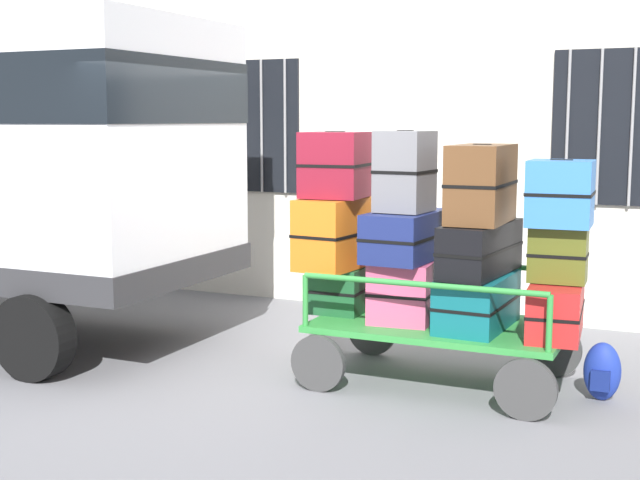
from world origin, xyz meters
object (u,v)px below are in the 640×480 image
Objects in this scene: luggage_cart at (440,335)px; suitcase_midright_top at (560,193)px; suitcase_midleft_top at (405,171)px; backpack at (602,372)px; suitcase_midright_bottom at (556,309)px; suitcase_left_middle at (338,232)px; suitcase_left_top at (335,165)px; suitcase_left_bottom at (336,291)px; suitcase_center_bottom at (477,302)px; suitcase_midleft_middle at (406,236)px; suitcase_midleft_bottom at (405,290)px; suitcase_midright_middle at (558,255)px; suitcase_center_middle at (480,248)px; suitcase_center_top at (481,184)px.

suitcase_midright_top is (0.89, -0.01, 1.15)m from luggage_cart.
suitcase_midleft_top is 1.44× the size of backpack.
suitcase_midleft_top is 0.75× the size of suitcase_midright_bottom.
suitcase_left_top reaches higher than suitcase_left_middle.
suitcase_left_bottom is at bearing -179.18° from luggage_cart.
suitcase_center_bottom is (0.30, -0.01, 0.30)m from luggage_cart.
suitcase_midleft_top is at bearing -175.01° from backpack.
suitcase_midright_top reaches higher than suitcase_midleft_middle.
suitcase_midright_bottom is (0.89, -0.02, 0.30)m from luggage_cart.
suitcase_midleft_bottom reaches higher than suitcase_center_bottom.
suitcase_midleft_top is at bearing -179.02° from suitcase_midright_middle.
suitcase_midleft_middle is 0.60m from suitcase_center_middle.
suitcase_left_top is (-0.00, -0.03, 1.04)m from suitcase_left_bottom.
suitcase_midleft_middle reaches higher than luggage_cart.
suitcase_center_bottom is at bearing -179.68° from suitcase_midright_top.
backpack is (2.11, 0.11, -0.46)m from suitcase_left_bottom.
suitcase_left_middle is 1.37× the size of suitcase_midleft_top.
suitcase_midright_top is at bearing -0.72° from luggage_cart.
suitcase_midleft_top is (0.59, -0.06, 0.52)m from suitcase_left_middle.
suitcase_left_bottom is 0.57× the size of suitcase_center_top.
luggage_cart is at bearing 7.35° from suitcase_midleft_top.
suitcase_midleft_bottom is at bearing 2.67° from suitcase_left_bottom.
suitcase_midright_top is 1.11× the size of backpack.
suitcase_center_bottom reaches higher than suitcase_midright_bottom.
suitcase_midright_middle is (0.89, -0.02, 0.70)m from luggage_cart.
suitcase_left_top is 0.68× the size of suitcase_center_top.
suitcase_midleft_middle is at bearing -90.00° from suitcase_midleft_bottom.
suitcase_left_top reaches higher than suitcase_left_bottom.
luggage_cart is at bearing -1.09° from suitcase_left_middle.
suitcase_midright_bottom is (1.78, -0.04, -0.47)m from suitcase_left_middle.
suitcase_center_middle is 0.74m from suitcase_midright_top.
suitcase_midleft_top is (0.59, 0.00, -0.04)m from suitcase_left_top.
suitcase_left_top is 0.61× the size of suitcase_midleft_middle.
suitcase_midleft_bottom is 1.60m from backpack.
suitcase_left_bottom is at bearing -177.65° from suitcase_midleft_middle.
suitcase_midright_middle is (1.78, 0.02, -0.62)m from suitcase_left_top.
suitcase_midleft_bottom reaches higher than backpack.
suitcase_center_middle is 1.19× the size of suitcase_midright_bottom.
suitcase_midleft_bottom is (0.59, 0.03, 0.05)m from suitcase_left_bottom.
suitcase_midleft_bottom is 1.19m from suitcase_midright_bottom.
suitcase_center_bottom is (1.18, 0.02, -1.02)m from suitcase_left_top.
suitcase_center_middle reaches higher than backpack.
suitcase_midright_middle reaches higher than suitcase_midright_bottom.
suitcase_midleft_bottom is 0.78× the size of suitcase_center_bottom.
suitcase_center_bottom is (0.59, -0.03, -0.48)m from suitcase_midleft_middle.
suitcase_left_middle is 2.31m from backpack.
luggage_cart is 1.13m from suitcase_midright_middle.
suitcase_center_middle is at bearing 2.48° from suitcase_left_bottom.
suitcase_midleft_top is 0.63× the size of suitcase_center_middle.
suitcase_center_bottom reaches higher than luggage_cart.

